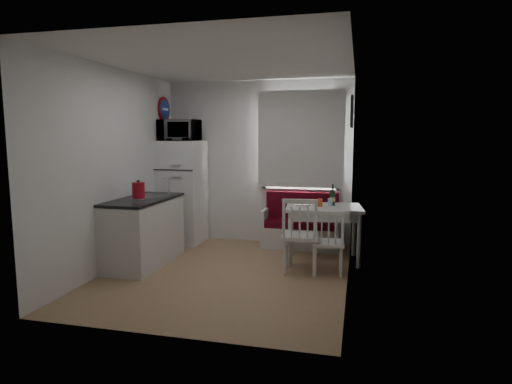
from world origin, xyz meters
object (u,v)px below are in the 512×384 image
microwave (179,130)px  kettle (138,191)px  chair_left (299,227)px  dining_table (324,212)px  wine_bottle (333,195)px  chair_right (328,236)px  fridge (182,192)px  kitchen_counter (144,231)px  bench (301,230)px

microwave → kettle: size_ratio=2.35×
chair_left → microwave: bearing=145.3°
dining_table → wine_bottle: bearing=36.0°
dining_table → chair_right: bearing=-87.8°
fridge → microwave: microwave is taller
fridge → chair_left: bearing=-30.0°
chair_left → kettle: kettle is taller
chair_left → wine_bottle: 0.91m
chair_right → fridge: (-2.43, 1.18, 0.31)m
dining_table → kettle: bearing=-165.2°
wine_bottle → dining_table: bearing=-136.9°
dining_table → chair_left: 0.72m
kettle → fridge: bearing=91.2°
kettle → kitchen_counter: bearing=103.6°
dining_table → chair_left: size_ratio=2.13×
chair_left → dining_table: bearing=63.8°
bench → chair_right: (0.51, -1.29, 0.23)m
bench → dining_table: bench is taller
chair_right → fridge: bearing=150.1°
kitchen_counter → bench: bearing=34.9°
kettle → bench: bearing=39.4°
chair_right → microwave: (-2.43, 1.13, 1.31)m
chair_right → wine_bottle: bearing=86.0°
microwave → wine_bottle: size_ratio=2.03×
bench → wine_bottle: size_ratio=4.01×
wine_bottle → chair_right: bearing=-90.0°
dining_table → kettle: size_ratio=4.29×
wine_bottle → kettle: bearing=-156.9°
fridge → kettle: fridge is taller
chair_left → kettle: bearing=-178.7°
fridge → microwave: size_ratio=2.74×
bench → dining_table: size_ratio=1.08×
bench → fridge: fridge is taller
microwave → bench: bearing=4.7°
kitchen_counter → wine_bottle: kitchen_counter is taller
bench → chair_left: 1.35m
dining_table → microwave: bearing=161.3°
kitchen_counter → fridge: (0.02, 1.24, 0.37)m
chair_right → fridge: size_ratio=0.27×
fridge → wine_bottle: fridge is taller
dining_table → fridge: bearing=160.2°
dining_table → fridge: (-2.32, 0.53, 0.14)m
chair_left → kettle: (-2.04, -0.25, 0.43)m
kitchen_counter → wine_bottle: 2.62m
microwave → chair_left: bearing=-28.9°
microwave → fridge: bearing=90.0°
dining_table → chair_right: 0.69m
microwave → wine_bottle: microwave is taller
fridge → wine_bottle: (2.43, -0.43, 0.09)m
chair_left → microwave: size_ratio=0.86×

